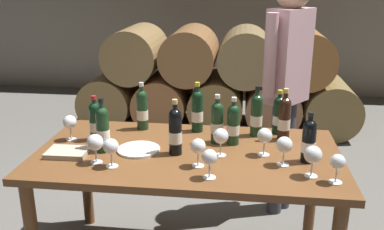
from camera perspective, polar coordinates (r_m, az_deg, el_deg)
The scene contains 26 objects.
barrel_stack at distance 4.94m, azimuth 3.43°, elevation 4.62°, with size 3.12×0.90×1.15m.
dining_table at distance 2.44m, azimuth -0.58°, elevation -6.86°, with size 1.70×0.90×0.76m.
wine_bottle_0 at distance 2.72m, azimuth -6.67°, elevation 0.77°, with size 0.07×0.07×0.31m.
wine_bottle_1 at distance 2.69m, azimuth 11.53°, elevation 0.05°, with size 0.07×0.07×0.28m.
wine_bottle_2 at distance 2.62m, azimuth 8.62°, elevation 0.04°, with size 0.07×0.07×0.31m.
wine_bottle_3 at distance 2.32m, azimuth -2.26°, elevation -2.15°, with size 0.07×0.07×0.31m.
wine_bottle_4 at distance 2.31m, azimuth 15.35°, elevation -3.32°, with size 0.07×0.07×0.28m.
wine_bottle_5 at distance 2.66m, azimuth 0.72°, elevation 0.60°, with size 0.07×0.07×0.32m.
wine_bottle_6 at distance 2.49m, azimuth 3.37°, elevation -0.96°, with size 0.07×0.07×0.29m.
wine_bottle_7 at distance 2.41m, azimuth -11.84°, elevation -1.82°, with size 0.07×0.07×0.31m.
wine_bottle_8 at distance 2.58m, azimuth 12.25°, elevation -0.42°, with size 0.07×0.07×0.32m.
wine_bottle_9 at distance 2.47m, azimuth 5.54°, elevation -1.20°, with size 0.07×0.07×0.28m.
wine_bottle_10 at distance 2.59m, azimuth -12.80°, elevation -0.77°, with size 0.07×0.07×0.27m.
wine_glass_0 at distance 2.06m, azimuth 2.38°, elevation -5.76°, with size 0.08×0.08×0.15m.
wine_glass_1 at distance 2.15m, azimuth 15.86°, elevation -5.20°, with size 0.09×0.09×0.16m.
wine_glass_2 at distance 2.35m, azimuth 9.69°, elevation -2.80°, with size 0.08×0.08×0.16m.
wine_glass_3 at distance 2.24m, azimuth 12.23°, elevation -3.99°, with size 0.08×0.08×0.16m.
wine_glass_4 at distance 2.27m, azimuth -12.84°, elevation -3.66°, with size 0.09×0.09×0.16m.
wine_glass_5 at distance 2.13m, azimuth 18.89°, elevation -6.07°, with size 0.07×0.07×0.15m.
wine_glass_6 at distance 2.18m, azimuth 0.83°, elevation -4.30°, with size 0.08×0.08×0.15m.
wine_glass_7 at distance 2.63m, azimuth -16.03°, elevation -1.00°, with size 0.08×0.08×0.15m.
wine_glass_8 at distance 2.31m, azimuth 3.87°, elevation -2.92°, with size 0.08×0.08×0.16m.
wine_glass_9 at distance 2.21m, azimuth -10.80°, elevation -4.24°, with size 0.08×0.08×0.16m.
tasting_notebook at distance 2.45m, azimuth -16.32°, elevation -4.83°, with size 0.22×0.16×0.03m, color #B2A893.
serving_plate at distance 2.43m, azimuth -7.15°, elevation -4.61°, with size 0.24×0.24×0.01m, color white.
sommelier_presenting at distance 3.03m, azimuth 12.62°, elevation 5.22°, with size 0.34×0.40×1.72m.
Camera 1 is at (0.29, -2.19, 1.70)m, focal length 39.87 mm.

